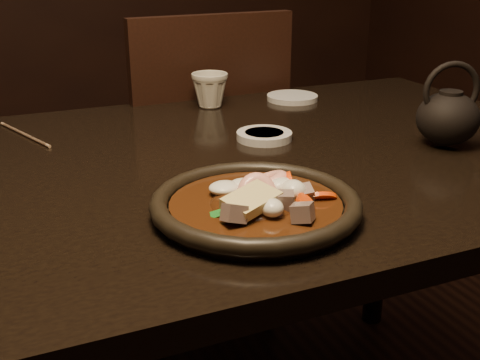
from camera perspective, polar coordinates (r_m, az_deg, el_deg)
name	(u,v)px	position (r m, az deg, el deg)	size (l,w,h in m)	color
table	(187,202)	(1.08, -5.02, -2.13)	(1.60, 0.90, 0.75)	black
chair	(197,167)	(1.71, -4.14, 1.22)	(0.47, 0.47, 0.95)	black
plate	(256,205)	(0.84, 1.48, -2.42)	(0.30, 0.30, 0.03)	black
stirfry	(260,200)	(0.84, 1.95, -1.94)	(0.19, 0.19, 0.06)	#331809
soy_dish	(264,136)	(1.17, 2.31, 4.22)	(0.11, 0.11, 0.02)	silver
saucer_right	(292,97)	(1.49, 4.98, 7.80)	(0.12, 0.12, 0.01)	silver
tea_cup	(210,89)	(1.41, -2.88, 8.63)	(0.09, 0.08, 0.09)	beige
chopsticks	(24,134)	(1.27, -19.76, 4.09)	(0.08, 0.20, 0.01)	#A17C5C
teapot	(449,115)	(1.19, 19.17, 5.80)	(0.14, 0.12, 0.16)	black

